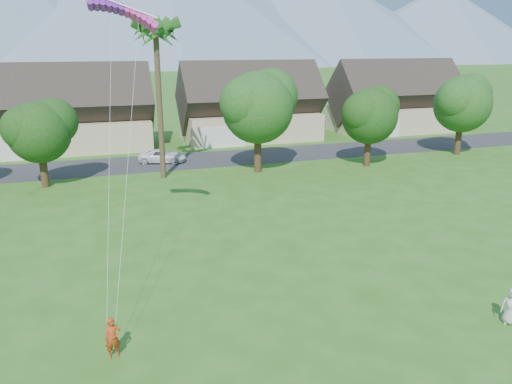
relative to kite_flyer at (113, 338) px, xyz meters
name	(u,v)px	position (x,y,z in m)	size (l,w,h in m)	color
street	(177,161)	(7.06, 29.64, -0.75)	(90.00, 7.00, 0.01)	#2D2D30
kite_flyer	(113,338)	(0.00, 0.00, 0.00)	(0.55, 0.36, 1.52)	#B83A15
watcher	(512,306)	(14.85, -2.53, 0.00)	(0.74, 0.48, 1.52)	#B9BAB5
parked_car	(162,156)	(5.75, 29.64, -0.16)	(1.97, 4.27, 1.19)	white
mountain_ridge	(121,5)	(17.46, 255.64, 28.31)	(540.00, 240.00, 70.00)	slate
houses_row	(166,112)	(7.55, 38.63, 2.68)	(72.75, 8.19, 8.86)	beige
tree_row	(172,119)	(5.91, 23.56, 4.13)	(62.27, 6.67, 8.45)	#47301C
fan_palm	(155,27)	(5.06, 24.14, 11.04)	(3.00, 3.00, 13.80)	#4C3D26
parafoil_kite	(124,10)	(1.78, 8.60, 11.23)	(3.23, 1.19, 0.50)	purple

